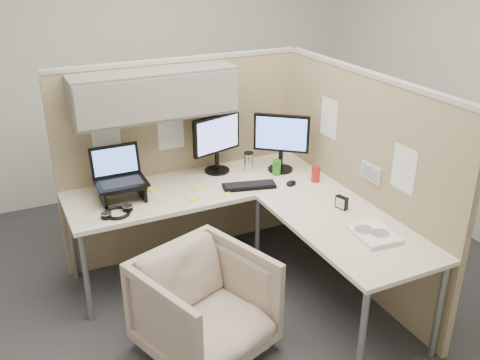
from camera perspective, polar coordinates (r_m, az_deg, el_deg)
name	(u,v)px	position (r m, az deg, el deg)	size (l,w,h in m)	color
ground	(242,300)	(4.05, 0.25, -12.63)	(4.50, 4.50, 0.00)	#2E2E32
partition_back	(171,130)	(4.16, -7.42, 5.29)	(2.00, 0.36, 1.63)	tan
partition_right	(357,181)	(4.01, 12.35, -0.08)	(0.07, 2.03, 1.63)	tan
desk	(251,206)	(3.83, 1.13, -2.84)	(2.00, 1.98, 0.73)	beige
office_chair	(205,302)	(3.42, -3.78, -12.90)	(0.71, 0.67, 0.74)	#C3B09B
monitor_left	(217,139)	(4.21, -2.50, 4.37)	(0.43, 0.20, 0.47)	black
monitor_right	(281,138)	(4.24, 4.43, 4.48)	(0.37, 0.30, 0.47)	black
laptop_station	(120,181)	(3.89, -12.66, -0.06)	(0.35, 0.30, 0.37)	black
keyboard	(249,186)	(4.02, 0.98, -0.63)	(0.40, 0.13, 0.02)	black
mouse	(291,183)	(4.07, 5.48, -0.32)	(0.09, 0.06, 0.03)	black
travel_mug	(249,162)	(4.28, 0.92, 1.97)	(0.08, 0.08, 0.16)	silver
soda_can_green	(316,174)	(4.14, 8.07, 0.62)	(0.07, 0.07, 0.12)	#B21E1E
soda_can_silver	(277,167)	(4.23, 3.94, 1.35)	(0.07, 0.07, 0.12)	#268C1E
sticky_note_d	(200,188)	(4.02, -4.31, -0.82)	(0.08, 0.08, 0.01)	#E7F03F
sticky_note_b	(225,194)	(3.92, -1.57, -1.46)	(0.08, 0.08, 0.01)	#E7F03F
sticky_note_a	(193,199)	(3.85, -5.03, -1.98)	(0.08, 0.08, 0.01)	#E7F03F
sticky_note_c	(153,190)	(4.03, -9.25, -1.03)	(0.08, 0.08, 0.01)	#E7F03F
headphones	(117,212)	(3.72, -12.97, -3.39)	(0.23, 0.23, 0.03)	black
paper_stack	(374,234)	(3.47, 14.09, -5.60)	(0.26, 0.32, 0.03)	white
desk_clock	(342,203)	(3.76, 10.78, -2.38)	(0.06, 0.10, 0.09)	black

